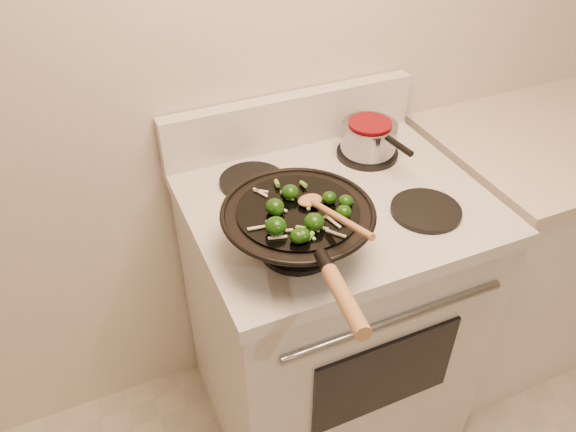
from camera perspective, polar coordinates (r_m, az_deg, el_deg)
name	(u,v)px	position (r m, az deg, el deg)	size (l,w,h in m)	color
stove	(328,311)	(1.80, 4.08, -9.64)	(0.78, 0.67, 1.08)	silver
counter_unit	(535,238)	(2.26, 23.77, -2.09)	(0.87, 0.62, 0.91)	white
wok	(298,228)	(1.27, 1.05, -1.18)	(0.35, 0.58, 0.17)	black
stirfry	(300,215)	(1.21, 1.24, 0.14)	(0.25, 0.24, 0.04)	#113508
wooden_spoon	(326,210)	(1.20, 3.88, 0.62)	(0.06, 0.26, 0.08)	#9C6A3D
saucepan	(369,137)	(1.64, 8.24, 7.91)	(0.16, 0.26, 0.09)	gray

